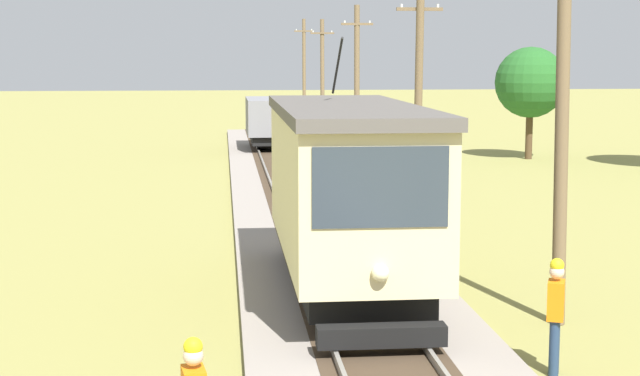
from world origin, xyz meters
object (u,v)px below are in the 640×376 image
tree_left_near (531,83)px  utility_pole_mid (418,94)px  utility_pole_distant (322,76)px  utility_pole_horizon (304,68)px  second_worker (556,311)px  freight_car (271,120)px  utility_pole_far (357,82)px  utility_pole_near_tram (562,104)px  red_tram (347,189)px

tree_left_near → utility_pole_mid: bearing=-119.7°
utility_pole_distant → utility_pole_horizon: 12.91m
utility_pole_mid → second_worker: bearing=-93.8°
utility_pole_mid → second_worker: 15.56m
freight_car → tree_left_near: (11.57, -4.39, 1.93)m
utility_pole_far → utility_pole_distant: (-0.00, 14.84, -0.05)m
utility_pole_near_tram → tree_left_near: (8.04, 26.60, -0.42)m
utility_pole_mid → utility_pole_far: utility_pole_mid is taller
utility_pole_mid → second_worker: utility_pole_mid is taller
utility_pole_distant → utility_pole_far: bearing=-90.0°
utility_pole_horizon → second_worker: bearing=-91.0°
red_tram → utility_pole_distant: utility_pole_distant is taller
freight_car → tree_left_near: bearing=-20.8°
utility_pole_far → second_worker: size_ratio=3.87×
utility_pole_horizon → red_tram: bearing=-93.9°
utility_pole_near_tram → utility_pole_mid: size_ratio=1.10×
utility_pole_horizon → tree_left_near: 28.35m
utility_pole_near_tram → utility_pole_mid: (0.00, 12.50, -0.34)m
utility_pole_near_tram → utility_pole_horizon: size_ratio=1.05×
utility_pole_distant → utility_pole_horizon: utility_pole_horizon is taller
utility_pole_mid → utility_pole_distant: bearing=90.0°
red_tram → utility_pole_near_tram: 4.39m
utility_pole_near_tram → utility_pole_horizon: bearing=90.0°
tree_left_near → utility_pole_near_tram: bearing=-106.8°
freight_car → utility_pole_mid: bearing=-79.2°
utility_pole_distant → second_worker: bearing=-91.3°
utility_pole_mid → tree_left_near: size_ratio=1.36×
utility_pole_far → utility_pole_distant: bearing=90.0°
red_tram → tree_left_near: bearing=64.8°
utility_pole_near_tram → second_worker: 4.17m
utility_pole_mid → tree_left_near: utility_pole_mid is taller
utility_pole_distant → utility_pole_horizon: (0.00, 12.91, 0.24)m
freight_car → utility_pole_near_tram: size_ratio=0.68×
freight_car → utility_pole_near_tram: (3.53, -30.99, 2.35)m
freight_car → utility_pole_far: utility_pole_far is taller
second_worker → freight_car: bearing=116.1°
freight_car → utility_pole_distant: 10.67m
utility_pole_near_tram → second_worker: bearing=-109.7°
red_tram → freight_car: red_tram is taller
freight_car → utility_pole_near_tram: utility_pole_near_tram is taller
tree_left_near → utility_pole_horizon: bearing=106.5°
utility_pole_distant → red_tram: bearing=-95.2°
tree_left_near → utility_pole_far: bearing=-176.0°
freight_car → second_worker: freight_car is taller
freight_car → second_worker: 33.90m
freight_car → utility_pole_horizon: size_ratio=0.71×
freight_car → utility_pole_distant: bearing=70.4°
utility_pole_mid → utility_pole_far: 13.54m
utility_pole_far → second_worker: (-1.01, -28.84, -2.56)m
utility_pole_near_tram → utility_pole_far: bearing=90.0°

